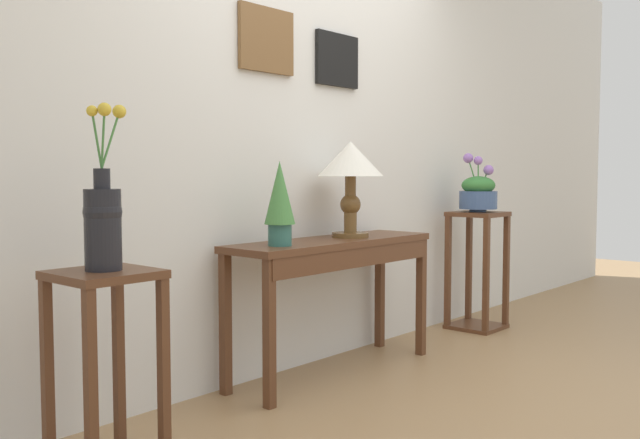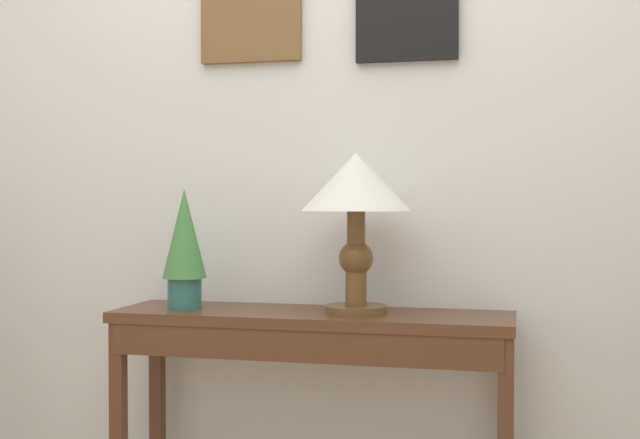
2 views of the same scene
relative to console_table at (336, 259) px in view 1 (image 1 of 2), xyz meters
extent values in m
cube|color=#9E7A51|center=(0.00, -1.11, -0.62)|extent=(12.00, 12.00, 0.01)
cube|color=silver|center=(0.00, 0.30, 0.78)|extent=(9.00, 0.10, 2.80)
cube|color=brown|center=(-0.28, 0.23, 1.13)|extent=(0.37, 0.02, 0.33)
cube|color=slate|center=(-0.28, 0.23, 1.13)|extent=(0.30, 0.01, 0.26)
cube|color=black|center=(0.28, 0.23, 1.09)|extent=(0.35, 0.02, 0.30)
cube|color=#9F605C|center=(0.28, 0.23, 1.09)|extent=(0.28, 0.01, 0.24)
cube|color=#56331E|center=(0.00, 0.02, 0.09)|extent=(1.31, 0.36, 0.03)
cube|color=#56331E|center=(0.00, -0.14, 0.02)|extent=(1.24, 0.03, 0.10)
cube|color=#56331E|center=(-0.62, -0.13, -0.27)|extent=(0.04, 0.05, 0.69)
cube|color=#56331E|center=(0.62, -0.13, -0.27)|extent=(0.04, 0.05, 0.69)
cube|color=#56331E|center=(-0.62, 0.17, -0.27)|extent=(0.04, 0.04, 0.69)
cube|color=#56331E|center=(0.62, 0.17, -0.27)|extent=(0.04, 0.04, 0.69)
cylinder|color=brown|center=(0.15, 0.02, 0.12)|extent=(0.20, 0.20, 0.02)
cylinder|color=brown|center=(0.15, 0.02, 0.21)|extent=(0.07, 0.07, 0.15)
sphere|color=brown|center=(0.15, 0.02, 0.28)|extent=(0.11, 0.11, 0.11)
cylinder|color=brown|center=(0.15, 0.02, 0.36)|extent=(0.06, 0.06, 0.15)
cone|color=white|center=(0.15, 0.02, 0.53)|extent=(0.36, 0.36, 0.19)
cylinder|color=#2D665B|center=(-0.43, -0.01, 0.16)|extent=(0.11, 0.11, 0.10)
cone|color=#478442|center=(-0.43, -0.01, 0.36)|extent=(0.15, 0.15, 0.30)
cube|color=#56331E|center=(-1.47, -0.16, 0.09)|extent=(0.33, 0.33, 0.03)
cube|color=#56331E|center=(-1.61, -0.30, -0.25)|extent=(0.04, 0.03, 0.66)
cube|color=#56331E|center=(-1.32, -0.30, -0.25)|extent=(0.04, 0.03, 0.66)
cube|color=#56331E|center=(-1.61, -0.02, -0.25)|extent=(0.04, 0.04, 0.66)
cube|color=#56331E|center=(-1.32, -0.02, -0.25)|extent=(0.04, 0.04, 0.66)
cylinder|color=black|center=(-1.47, -0.16, 0.25)|extent=(0.13, 0.13, 0.29)
sphere|color=black|center=(-1.47, -0.16, 0.31)|extent=(0.13, 0.13, 0.13)
cylinder|color=black|center=(-1.47, -0.16, 0.43)|extent=(0.06, 0.06, 0.07)
cylinder|color=#478442|center=(-1.49, -0.17, 0.56)|extent=(0.05, 0.03, 0.20)
sphere|color=gold|center=(-1.51, -0.18, 0.66)|extent=(0.04, 0.04, 0.04)
cylinder|color=#478442|center=(-1.43, -0.16, 0.57)|extent=(0.08, 0.02, 0.20)
sphere|color=gold|center=(-1.40, -0.17, 0.67)|extent=(0.05, 0.05, 0.05)
cylinder|color=#478442|center=(-1.47, -0.18, 0.57)|extent=(0.02, 0.06, 0.20)
sphere|color=gold|center=(-1.48, -0.21, 0.67)|extent=(0.05, 0.05, 0.05)
cube|color=#56331E|center=(1.47, -0.03, 0.17)|extent=(0.33, 0.33, 0.03)
cube|color=#56331E|center=(1.47, -0.03, -0.60)|extent=(0.33, 0.33, 0.03)
cube|color=#56331E|center=(1.32, -0.17, -0.21)|extent=(0.04, 0.03, 0.75)
cube|color=#56331E|center=(1.61, -0.17, -0.21)|extent=(0.04, 0.03, 0.75)
cube|color=#56331E|center=(1.32, 0.12, -0.21)|extent=(0.04, 0.04, 0.75)
cube|color=#56331E|center=(1.61, 0.12, -0.21)|extent=(0.04, 0.04, 0.75)
cylinder|color=#3D5684|center=(1.47, -0.03, 0.20)|extent=(0.11, 0.11, 0.02)
cylinder|color=#3D5684|center=(1.47, -0.03, 0.27)|extent=(0.26, 0.26, 0.12)
ellipsoid|color=#387A38|center=(1.47, -0.03, 0.37)|extent=(0.23, 0.23, 0.12)
cylinder|color=#387A38|center=(1.45, -0.03, 0.43)|extent=(0.04, 0.02, 0.21)
sphere|color=#996BC1|center=(1.44, -0.04, 0.54)|extent=(0.06, 0.06, 0.06)
cylinder|color=#387A38|center=(1.44, 0.00, 0.44)|extent=(0.07, 0.06, 0.23)
sphere|color=#996BC1|center=(1.41, 0.02, 0.55)|extent=(0.07, 0.07, 0.07)
cylinder|color=#387A38|center=(1.48, -0.06, 0.40)|extent=(0.04, 0.07, 0.15)
sphere|color=#996BC1|center=(1.50, -0.09, 0.47)|extent=(0.07, 0.07, 0.07)
camera|label=1|loc=(-2.78, -2.33, 0.45)|focal=38.97mm
camera|label=2|loc=(0.66, -2.59, 0.47)|focal=46.29mm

